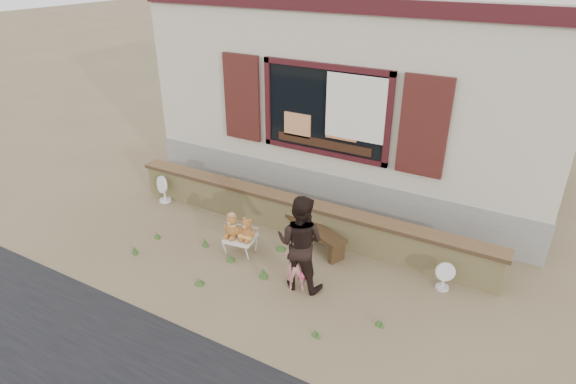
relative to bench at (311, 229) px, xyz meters
The scene contains 12 objects.
ground 0.90m from the bench, 115.78° to the right, with size 80.00×80.00×0.00m, color brown.
shopfront 4.11m from the bench, 95.70° to the left, with size 8.04×5.13×4.00m.
brick_wall 0.44m from the bench, 148.16° to the left, with size 7.10×0.36×0.67m.
bench is the anchor object (origin of this frame).
folding_chair 1.25m from the bench, 137.01° to the right, with size 0.55×0.50×0.30m.
teddy_bear_left 1.38m from the bench, 140.36° to the right, with size 0.32×0.28×0.44m, color brown, non-canonical shape.
teddy_bear_right 1.16m from the bench, 132.99° to the right, with size 0.31×0.27×0.42m, color brown, non-canonical shape.
child 1.33m from the bench, 72.91° to the right, with size 0.35×0.23×0.96m, color pink.
adult 1.30m from the bench, 71.30° to the right, with size 0.75×0.58×1.53m, color black.
fan_left 3.36m from the bench, behind, with size 0.37×0.24×0.57m.
fan_right 2.33m from the bench, ahead, with size 0.31×0.20×0.48m.
grass_tufts 1.43m from the bench, 126.06° to the right, with size 4.40×1.79×0.16m.
Camera 1 is at (3.56, -5.70, 4.62)m, focal length 30.00 mm.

